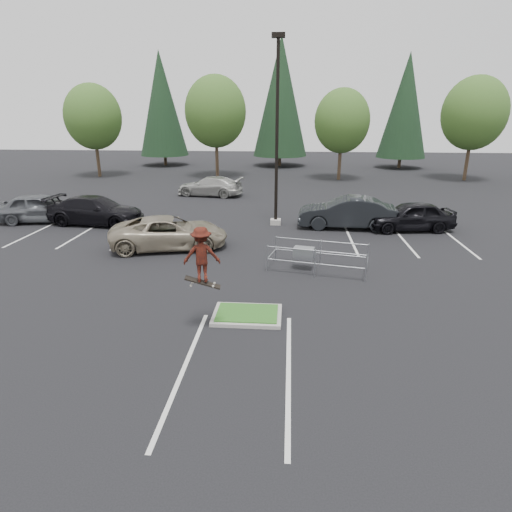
# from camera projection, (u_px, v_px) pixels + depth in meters

# --- Properties ---
(ground) EXTENTS (120.00, 120.00, 0.00)m
(ground) POSITION_uv_depth(u_px,v_px,m) (247.00, 317.00, 13.82)
(ground) COLOR black
(ground) RESTS_ON ground
(grass_median) EXTENTS (2.20, 1.60, 0.16)m
(grass_median) POSITION_uv_depth(u_px,v_px,m) (247.00, 315.00, 13.79)
(grass_median) COLOR gray
(grass_median) RESTS_ON ground
(stall_lines) EXTENTS (22.62, 17.60, 0.01)m
(stall_lines) POSITION_uv_depth(u_px,v_px,m) (231.00, 256.00, 19.61)
(stall_lines) COLOR silver
(stall_lines) RESTS_ON ground
(light_pole) EXTENTS (0.70, 0.60, 10.12)m
(light_pole) POSITION_uv_depth(u_px,v_px,m) (277.00, 144.00, 23.64)
(light_pole) COLOR gray
(light_pole) RESTS_ON ground
(decid_a) EXTENTS (5.44, 5.44, 8.91)m
(decid_a) POSITION_uv_depth(u_px,v_px,m) (93.00, 119.00, 41.70)
(decid_a) COLOR #38281C
(decid_a) RESTS_ON ground
(decid_b) EXTENTS (5.89, 5.89, 9.64)m
(decid_b) POSITION_uv_depth(u_px,v_px,m) (216.00, 114.00, 41.14)
(decid_b) COLOR #38281C
(decid_b) RESTS_ON ground
(decid_c) EXTENTS (5.12, 5.12, 8.38)m
(decid_c) POSITION_uv_depth(u_px,v_px,m) (342.00, 123.00, 39.85)
(decid_c) COLOR #38281C
(decid_c) RESTS_ON ground
(decid_d) EXTENTS (5.76, 5.76, 9.43)m
(decid_d) POSITION_uv_depth(u_px,v_px,m) (474.00, 116.00, 39.22)
(decid_d) COLOR #38281C
(decid_d) RESTS_ON ground
(conif_a) EXTENTS (5.72, 5.72, 13.00)m
(conif_a) POSITION_uv_depth(u_px,v_px,m) (162.00, 104.00, 50.33)
(conif_a) COLOR #38281C
(conif_a) RESTS_ON ground
(conif_b) EXTENTS (6.38, 6.38, 14.50)m
(conif_b) POSITION_uv_depth(u_px,v_px,m) (281.00, 97.00, 49.53)
(conif_b) COLOR #38281C
(conif_b) RESTS_ON ground
(conif_c) EXTENTS (5.50, 5.50, 12.50)m
(conif_c) POSITION_uv_depth(u_px,v_px,m) (405.00, 106.00, 47.87)
(conif_c) COLOR #38281C
(conif_c) RESTS_ON ground
(cart_corral) EXTENTS (4.21, 2.27, 1.13)m
(cart_corral) POSITION_uv_depth(u_px,v_px,m) (307.00, 253.00, 17.72)
(cart_corral) COLOR #96989E
(cart_corral) RESTS_ON ground
(skateboarder) EXTENTS (1.13, 0.75, 1.86)m
(skateboarder) POSITION_uv_depth(u_px,v_px,m) (201.00, 255.00, 12.19)
(skateboarder) COLOR black
(skateboarder) RESTS_ON ground
(car_l_tan) EXTENTS (5.97, 3.75, 1.54)m
(car_l_tan) POSITION_uv_depth(u_px,v_px,m) (168.00, 233.00, 20.51)
(car_l_tan) COLOR gray
(car_l_tan) RESTS_ON ground
(car_l_black) EXTENTS (5.83, 2.88, 1.63)m
(car_l_black) POSITION_uv_depth(u_px,v_px,m) (95.00, 210.00, 24.89)
(car_l_black) COLOR black
(car_l_black) RESTS_ON ground
(car_l_grey) EXTENTS (5.27, 2.85, 1.70)m
(car_l_grey) POSITION_uv_depth(u_px,v_px,m) (40.00, 208.00, 25.40)
(car_l_grey) COLOR #4F5257
(car_l_grey) RESTS_ON ground
(car_r_charc) EXTENTS (5.47, 2.15, 1.77)m
(car_r_charc) POSITION_uv_depth(u_px,v_px,m) (346.00, 213.00, 24.06)
(car_r_charc) COLOR black
(car_r_charc) RESTS_ON ground
(car_r_black) EXTENTS (4.94, 2.50, 1.61)m
(car_r_black) POSITION_uv_depth(u_px,v_px,m) (411.00, 216.00, 23.60)
(car_r_black) COLOR black
(car_r_black) RESTS_ON ground
(car_far_silver) EXTENTS (5.38, 2.88, 1.48)m
(car_far_silver) POSITION_uv_depth(u_px,v_px,m) (210.00, 186.00, 33.37)
(car_far_silver) COLOR #ADADA8
(car_far_silver) RESTS_ON ground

